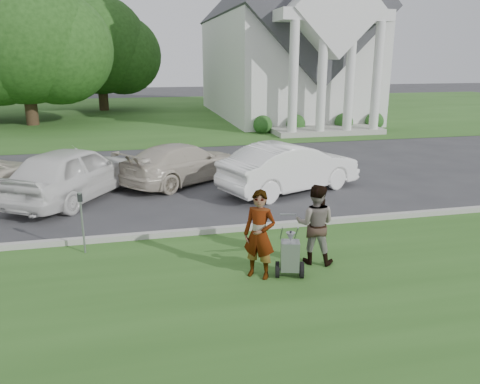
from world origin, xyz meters
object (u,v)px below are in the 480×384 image
object	(u,v)px
parking_meter_near	(82,216)
car_b	(73,173)
tree_back	(99,50)
car_c	(183,163)
person_right	(315,225)
car_d	(290,167)
church	(284,31)
striping_cart	(290,257)
person_left	(259,235)
tree_left	(23,41)

from	to	relation	value
parking_meter_near	car_b	size ratio (longest dim) A/B	0.29
tree_back	car_c	world-z (taller)	tree_back
tree_back	person_right	xyz separation A→B (m)	(5.85, -31.59, -3.88)
car_d	church	bearing A→B (deg)	-38.83
person_right	car_c	size ratio (longest dim) A/B	0.36
striping_cart	car_c	xyz separation A→B (m)	(-1.24, 7.78, 0.24)
person_left	parking_meter_near	xyz separation A→B (m)	(-3.46, 1.97, 0.00)
church	person_left	world-z (taller)	church
church	car_b	distance (m)	23.14
car_b	car_c	world-z (taller)	car_b
tree_back	car_d	bearing A→B (deg)	-74.79
parking_meter_near	person_right	bearing A→B (deg)	-18.28
church	person_right	size ratio (longest dim) A/B	14.23
tree_back	parking_meter_near	world-z (taller)	tree_back
striping_cart	car_d	world-z (taller)	car_d
striping_cart	car_c	distance (m)	7.88
car_c	person_right	bearing A→B (deg)	159.12
person_right	car_b	world-z (taller)	person_right
tree_left	car_c	xyz separation A→B (m)	(7.89, -16.34, -4.43)
person_right	person_left	bearing A→B (deg)	43.57
tree_left	parking_meter_near	distance (m)	22.99
tree_left	tree_back	world-z (taller)	tree_left
tree_back	parking_meter_near	bearing A→B (deg)	-87.92
parking_meter_near	car_d	size ratio (longest dim) A/B	0.29
tree_back	car_d	distance (m)	27.44
striping_cart	church	bearing A→B (deg)	87.83
car_c	car_d	world-z (taller)	car_d
tree_left	striping_cart	distance (m)	26.21
person_left	car_d	xyz separation A→B (m)	(2.57, 5.78, -0.10)
car_b	car_d	size ratio (longest dim) A/B	1.03
person_right	car_b	xyz separation A→B (m)	(-5.41, 5.97, -0.02)
tree_left	car_d	bearing A→B (deg)	-58.57
tree_back	tree_left	bearing A→B (deg)	-116.57
tree_left	person_right	bearing A→B (deg)	-67.33
tree_left	person_left	distance (m)	25.81
parking_meter_near	church	bearing A→B (deg)	62.75
tree_back	car_d	size ratio (longest dim) A/B	2.03
striping_cart	car_d	size ratio (longest dim) A/B	0.25
person_left	car_b	world-z (taller)	person_left
car_d	striping_cart	bearing A→B (deg)	139.50
church	car_d	size ratio (longest dim) A/B	5.08
car_d	tree_back	bearing A→B (deg)	-6.69
person_right	car_d	distance (m)	5.53
tree_left	car_c	size ratio (longest dim) A/B	2.28
person_left	parking_meter_near	bearing A→B (deg)	-173.67
person_right	car_c	world-z (taller)	person_right
parking_meter_near	car_b	xyz separation A→B (m)	(-0.65, 4.39, -0.05)
person_left	car_c	distance (m)	7.68
striping_cart	parking_meter_near	bearing A→B (deg)	167.61
church	car_b	world-z (taller)	church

